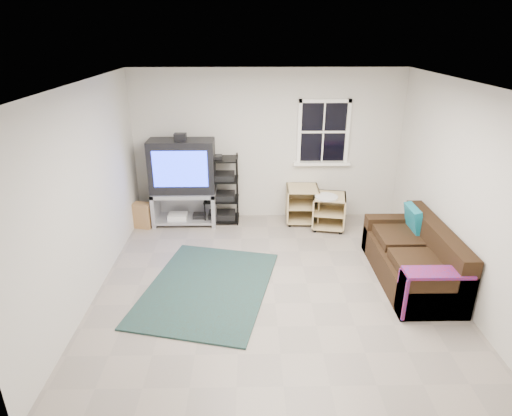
{
  "coord_description": "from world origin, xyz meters",
  "views": [
    {
      "loc": [
        -0.32,
        -4.9,
        3.16
      ],
      "look_at": [
        -0.23,
        0.4,
        0.94
      ],
      "focal_mm": 30.0,
      "sensor_mm": 36.0,
      "label": 1
    }
  ],
  "objects_px": {
    "av_rack": "(221,194)",
    "sofa": "(414,259)",
    "side_table_left": "(302,203)",
    "tv_unit": "(183,175)",
    "side_table_right": "(329,209)"
  },
  "relations": [
    {
      "from": "av_rack",
      "to": "sofa",
      "type": "height_order",
      "value": "av_rack"
    },
    {
      "from": "sofa",
      "to": "av_rack",
      "type": "bearing_deg",
      "value": 143.78
    },
    {
      "from": "side_table_left",
      "to": "tv_unit",
      "type": "bearing_deg",
      "value": -178.76
    },
    {
      "from": "tv_unit",
      "to": "side_table_left",
      "type": "relative_size",
      "value": 2.49
    },
    {
      "from": "side_table_left",
      "to": "side_table_right",
      "type": "distance_m",
      "value": 0.51
    },
    {
      "from": "av_rack",
      "to": "side_table_right",
      "type": "xyz_separation_m",
      "value": [
        1.84,
        -0.29,
        -0.17
      ]
    },
    {
      "from": "tv_unit",
      "to": "side_table_right",
      "type": "bearing_deg",
      "value": -5.4
    },
    {
      "from": "side_table_right",
      "to": "sofa",
      "type": "distance_m",
      "value": 1.89
    },
    {
      "from": "side_table_left",
      "to": "sofa",
      "type": "bearing_deg",
      "value": -56.77
    },
    {
      "from": "side_table_left",
      "to": "side_table_right",
      "type": "relative_size",
      "value": 1.02
    },
    {
      "from": "side_table_left",
      "to": "side_table_right",
      "type": "xyz_separation_m",
      "value": [
        0.43,
        -0.28,
        0.0
      ]
    },
    {
      "from": "av_rack",
      "to": "side_table_left",
      "type": "height_order",
      "value": "av_rack"
    },
    {
      "from": "sofa",
      "to": "side_table_left",
      "type": "bearing_deg",
      "value": 123.23
    },
    {
      "from": "side_table_right",
      "to": "sofa",
      "type": "height_order",
      "value": "sofa"
    },
    {
      "from": "av_rack",
      "to": "side_table_right",
      "type": "relative_size",
      "value": 1.91
    }
  ]
}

